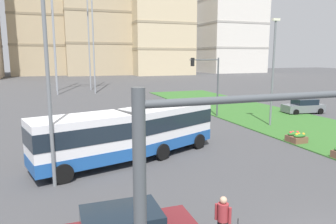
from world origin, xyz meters
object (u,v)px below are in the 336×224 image
Objects in this scene: articulated_bus at (131,132)px; apartment_tower_east at (231,14)px; pedestrian_crossing at (223,218)px; flower_planter_3 at (299,138)px; car_grey_wagon at (304,106)px; traffic_light_far_right at (209,77)px; apartment_tower_westcentre at (40,4)px; streetlight_left at (48,81)px; flower_planter_4 at (293,136)px; traffic_light_near_left at (235,215)px; apartment_tower_eastcentre at (158,14)px; streetlight_median at (273,69)px.

articulated_bus is 111.50m from apartment_tower_east.
flower_planter_3 is (11.40, 8.92, -0.58)m from pedestrian_crossing.
car_grey_wagon is 0.10× the size of apartment_tower_east.
car_grey_wagon reaches higher than flower_planter_3.
traffic_light_far_right reaches higher than flower_planter_3.
pedestrian_crossing is 0.04× the size of apartment_tower_westcentre.
apartment_tower_east is (50.93, 80.46, 17.94)m from traffic_light_far_right.
traffic_light_far_right is 0.65× the size of streetlight_left.
flower_planter_4 is (-9.44, -9.08, -0.33)m from car_grey_wagon.
traffic_light_near_left is (-14.13, -14.38, 3.62)m from flower_planter_4.
streetlight_left is 0.23× the size of apartment_tower_eastcentre.
streetlight_median is at bearing 22.05° from streetlight_left.
articulated_bus is 15.09m from streetlight_median.
flower_planter_3 is at bearing -79.77° from apartment_tower_westcentre.
pedestrian_crossing is 0.04× the size of apartment_tower_eastcentre.
pedestrian_crossing is 6.36m from traffic_light_near_left.
articulated_bus is at bearing 93.60° from pedestrian_crossing.
streetlight_left is at bearing -125.23° from apartment_tower_east.
apartment_tower_eastcentre reaches higher than pedestrian_crossing.
traffic_light_near_left is at bearing -135.14° from car_grey_wagon.
pedestrian_crossing is 0.04× the size of apartment_tower_east.
streetlight_median is 85.11m from apartment_tower_eastcentre.
traffic_light_near_left is at bearing -78.96° from streetlight_left.
apartment_tower_westcentre reaches higher than traffic_light_near_left.
traffic_light_near_left is 0.13× the size of apartment_tower_westcentre.
traffic_light_near_left is 124.49m from apartment_tower_east.
traffic_light_near_left reaches higher than car_grey_wagon.
apartment_tower_eastcentre is at bearing 78.17° from streetlight_median.
articulated_bus is 1.29× the size of streetlight_left.
streetlight_left is at bearing -157.95° from streetlight_median.
car_grey_wagon is at bearing 41.74° from pedestrian_crossing.
apartment_tower_eastcentre reaches higher than traffic_light_near_left.
traffic_light_near_left is 0.97× the size of traffic_light_far_right.
apartment_tower_westcentre is at bearing 100.29° from flower_planter_4.
flower_planter_4 is 91.28m from apartment_tower_eastcentre.
car_grey_wagon is 4.17× the size of flower_planter_3.
traffic_light_near_left is (-2.12, -14.75, 2.39)m from articulated_bus.
streetlight_median is (-7.54, -4.02, 4.36)m from car_grey_wagon.
articulated_bus is 14.95m from traffic_light_far_right.
flower_planter_3 is at bearing -102.28° from apartment_tower_eastcentre.
articulated_bus reaches higher than car_grey_wagon.
flower_planter_3 is at bearing 44.29° from traffic_light_near_left.
streetlight_left is at bearing 101.04° from traffic_light_near_left.
apartment_tower_eastcentre is at bearing -172.45° from apartment_tower_east.
flower_planter_3 is at bearing -118.38° from apartment_tower_east.
flower_planter_3 is 17.21m from streetlight_left.
streetlight_median reaches higher than flower_planter_4.
car_grey_wagon is at bearing -8.08° from traffic_light_far_right.
apartment_tower_eastcentre reaches higher than streetlight_median.
apartment_tower_east is (67.37, -7.27, -1.01)m from apartment_tower_westcentre.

